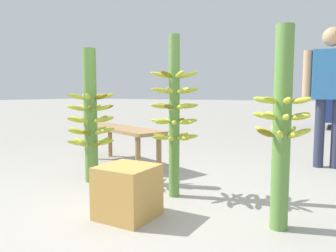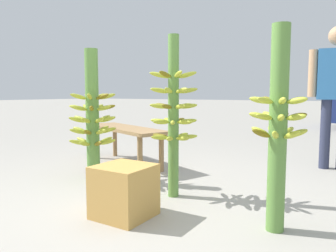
# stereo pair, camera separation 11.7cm
# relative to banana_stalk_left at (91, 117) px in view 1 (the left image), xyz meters

# --- Properties ---
(ground_plane) EXTENTS (80.00, 80.00, 0.00)m
(ground_plane) POSITION_rel_banana_stalk_left_xyz_m (0.93, -0.40, -0.67)
(ground_plane) COLOR #9E998E
(banana_stalk_left) EXTENTS (0.49, 0.49, 1.36)m
(banana_stalk_left) POSITION_rel_banana_stalk_left_xyz_m (0.00, 0.00, 0.00)
(banana_stalk_left) COLOR #5B8C3D
(banana_stalk_left) RESTS_ON ground_plane
(banana_stalk_center) EXTENTS (0.43, 0.43, 1.41)m
(banana_stalk_center) POSITION_rel_banana_stalk_left_xyz_m (0.99, -0.01, 0.08)
(banana_stalk_center) COLOR #5B8C3D
(banana_stalk_center) RESTS_ON ground_plane
(banana_stalk_right) EXTENTS (0.38, 0.38, 1.35)m
(banana_stalk_right) POSITION_rel_banana_stalk_left_xyz_m (1.94, -0.28, 0.02)
(banana_stalk_right) COLOR #5B8C3D
(banana_stalk_right) RESTS_ON ground_plane
(vendor_person) EXTENTS (0.63, 0.26, 1.70)m
(vendor_person) POSITION_rel_banana_stalk_left_xyz_m (2.08, 1.91, 0.35)
(vendor_person) COLOR #2D334C
(vendor_person) RESTS_ON ground_plane
(market_bench) EXTENTS (1.49, 0.91, 0.48)m
(market_bench) POSITION_rel_banana_stalk_left_xyz_m (-0.21, 0.79, -0.26)
(market_bench) COLOR #99754C
(market_bench) RESTS_ON ground_plane
(produce_crate) EXTENTS (0.39, 0.39, 0.39)m
(produce_crate) POSITION_rel_banana_stalk_left_xyz_m (0.93, -0.62, -0.48)
(produce_crate) COLOR #C69347
(produce_crate) RESTS_ON ground_plane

